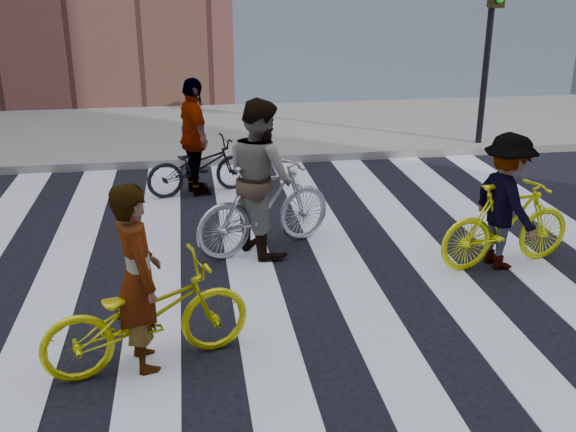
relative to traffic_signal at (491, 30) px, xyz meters
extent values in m
plane|color=black|center=(-4.40, -5.32, -2.28)|extent=(100.00, 100.00, 0.00)
cube|color=gray|center=(-4.40, 2.18, -2.20)|extent=(100.00, 5.00, 0.15)
cube|color=white|center=(-7.15, -5.32, -2.27)|extent=(0.55, 10.00, 0.01)
cube|color=white|center=(-6.05, -5.32, -2.27)|extent=(0.55, 10.00, 0.01)
cube|color=white|center=(-4.95, -5.32, -2.27)|extent=(0.55, 10.00, 0.01)
cube|color=white|center=(-3.85, -5.32, -2.27)|extent=(0.55, 10.00, 0.01)
cube|color=white|center=(-2.75, -5.32, -2.27)|extent=(0.55, 10.00, 0.01)
cube|color=white|center=(-1.65, -5.32, -2.27)|extent=(0.55, 10.00, 0.01)
cylinder|color=black|center=(0.00, 0.08, -0.68)|extent=(0.12, 0.12, 3.20)
sphere|color=#0CCC26|center=(0.00, -0.22, 0.54)|extent=(0.12, 0.12, 0.12)
imported|color=#D6D20B|center=(-6.04, -6.67, -1.79)|extent=(1.96, 1.14, 0.98)
imported|color=#AFB0BA|center=(-4.71, -4.22, -1.71)|extent=(1.96, 1.29, 1.15)
imported|color=#F4FB0D|center=(-1.94, -5.12, -1.76)|extent=(1.79, 0.77, 1.04)
imported|color=black|center=(-5.46, -1.83, -1.84)|extent=(1.77, 1.02, 0.88)
imported|color=slate|center=(-6.09, -6.67, -1.43)|extent=(0.57, 0.71, 1.71)
imported|color=slate|center=(-4.76, -4.22, -1.32)|extent=(1.06, 1.16, 1.93)
imported|color=slate|center=(-1.99, -5.12, -1.47)|extent=(0.76, 1.13, 1.62)
imported|color=slate|center=(-5.51, -1.83, -1.37)|extent=(0.72, 1.15, 1.82)
camera|label=1|loc=(-5.61, -12.04, 1.08)|focal=42.00mm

